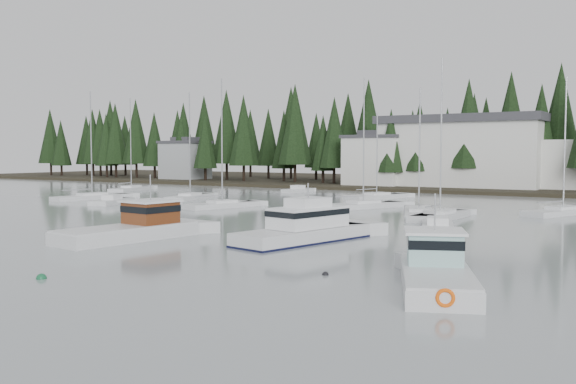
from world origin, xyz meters
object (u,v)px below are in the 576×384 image
Objects in this scene: cabin_cruiser_center at (304,231)px; lobster_boat_teal at (436,275)px; sailboat_9 at (92,198)px; sailboat_4 at (190,199)px; sailboat_1 at (363,207)px; house_far_west at (185,159)px; sailboat_10 at (131,190)px; sailboat_12 at (419,215)px; sailboat_2 at (222,207)px; sailboat_11 at (563,214)px; house_west at (376,159)px; runabout_3 at (298,191)px; lobster_boat_brown at (132,231)px; sailboat_6 at (440,218)px; harbor_inn at (475,152)px; sailboat_7 at (377,198)px; runabout_1 at (438,229)px; runabout_0 at (112,203)px.

lobster_boat_teal is (11.84, -9.11, -0.12)m from cabin_cruiser_center.
sailboat_4 is at bearing -50.40° from sailboat_9.
sailboat_1 is at bearing -70.59° from sailboat_9.
sailboat_10 reaches higher than house_far_west.
sailboat_12 reaches higher than lobster_boat_teal.
sailboat_2 reaches higher than sailboat_4.
sailboat_11 reaches higher than sailboat_12.
runabout_3 is (-4.76, -16.35, -4.52)m from house_west.
sailboat_12 reaches higher than cabin_cruiser_center.
lobster_boat_brown is 0.70× the size of sailboat_10.
cabin_cruiser_center is at bearing 157.49° from sailboat_12.
sailboat_4 is 2.47× the size of runabout_3.
sailboat_6 reaches higher than lobster_boat_brown.
harbor_inn reaches higher than sailboat_7.
sailboat_4 reaches higher than house_west.
sailboat_6 reaches higher than sailboat_7.
house_west is 0.69× the size of sailboat_1.
cabin_cruiser_center is at bearing -143.19° from sailboat_4.
lobster_boat_teal is 52.44m from sailboat_7.
house_far_west is 1.21× the size of runabout_1.
sailboat_6 is (-9.13, 27.48, -0.45)m from lobster_boat_teal.
runabout_0 is at bearing 78.33° from cabin_cruiser_center.
lobster_boat_brown is 42.63m from sailboat_7.
sailboat_9 is (-34.16, -44.70, -5.70)m from harbor_inn.
runabout_1 is (15.69, 14.82, -0.42)m from lobster_boat_brown.
lobster_boat_brown is 1.48× the size of runabout_0.
runabout_1 is 46.57m from runabout_3.
house_west is 0.67× the size of sailboat_6.
house_far_west is 89.12m from cabin_cruiser_center.
runabout_0 is at bearing -104.50° from house_west.
house_far_west is 1.55× the size of runabout_3.
sailboat_11 is (22.91, -9.39, 0.02)m from sailboat_7.
lobster_boat_teal is at bearing -126.33° from sailboat_1.
sailboat_11 is at bearing -39.77° from sailboat_6.
runabout_1 is (17.28, -27.77, 0.08)m from sailboat_7.
sailboat_10 is 1.09× the size of sailboat_11.
sailboat_12 is at bearing -80.46° from harbor_inn.
sailboat_2 is at bearing 144.68° from sailboat_1.
sailboat_9 is at bearing -127.39° from harbor_inn.
sailboat_9 is at bearing 77.86° from cabin_cruiser_center.
sailboat_10 reaches higher than runabout_3.
harbor_inn is 4.20× the size of runabout_1.
house_far_west is at bearing 58.07° from cabin_cruiser_center.
lobster_boat_brown is 39.46m from sailboat_11.
sailboat_12 is (-2.38, 1.23, -0.02)m from sailboat_6.
sailboat_6 is at bearing -124.79° from sailboat_10.
cabin_cruiser_center is (6.99, -63.21, -5.13)m from harbor_inn.
sailboat_7 is (-14.59, 19.29, -0.03)m from sailboat_6.
sailboat_7 is 1.65× the size of runabout_0.
sailboat_1 is 0.98× the size of sailboat_6.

